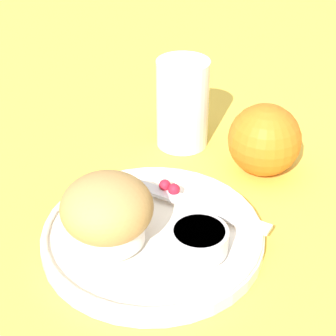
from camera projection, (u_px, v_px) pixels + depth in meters
The scene contains 8 objects.
ground_plane at pixel (171, 227), 0.58m from camera, with size 3.00×3.00×0.00m, color gold.
plate at pixel (151, 234), 0.55m from camera, with size 0.22×0.22×0.02m.
muffin at pixel (107, 212), 0.52m from camera, with size 0.09×0.09×0.07m.
cream_ramekin at pixel (199, 239), 0.51m from camera, with size 0.05×0.05×0.02m.
berry_pair at pixel (169, 187), 0.59m from camera, with size 0.02×0.01×0.01m.
butter_knife at pixel (185, 201), 0.58m from camera, with size 0.19×0.04×0.00m.
orange_fruit at pixel (264, 140), 0.64m from camera, with size 0.08×0.08×0.08m.
juice_glass at pixel (183, 104), 0.69m from camera, with size 0.06×0.06×0.11m.
Camera 1 is at (0.27, -0.35, 0.37)m, focal length 60.00 mm.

